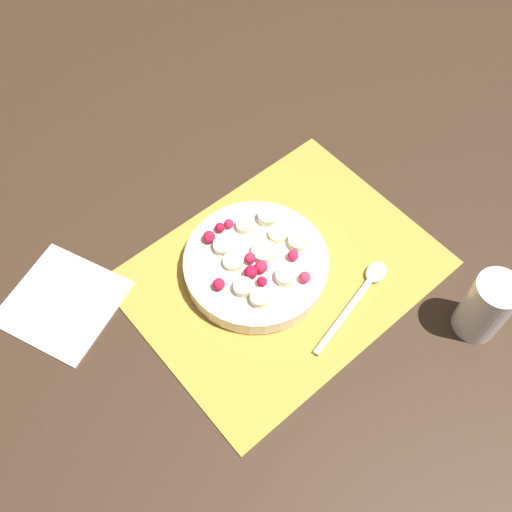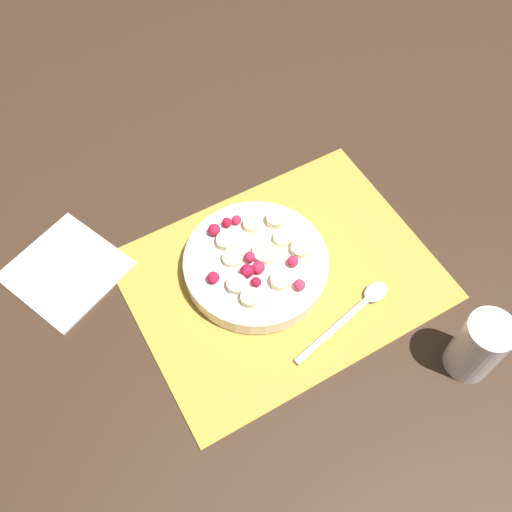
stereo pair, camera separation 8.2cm
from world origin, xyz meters
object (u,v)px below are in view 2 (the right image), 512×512
object	(u,v)px
fruit_bowl	(256,263)
drinking_glass	(478,346)
spoon	(361,306)
napkin	(66,270)

from	to	relation	value
fruit_bowl	drinking_glass	bearing A→B (deg)	-56.34
spoon	drinking_glass	distance (m)	0.17
fruit_bowl	drinking_glass	size ratio (longest dim) A/B	1.94
drinking_glass	spoon	bearing A→B (deg)	119.46
drinking_glass	napkin	size ratio (longest dim) A/B	0.56
fruit_bowl	napkin	world-z (taller)	fruit_bowl
spoon	drinking_glass	world-z (taller)	drinking_glass
spoon	drinking_glass	size ratio (longest dim) A/B	1.64
spoon	napkin	bearing A→B (deg)	129.72
napkin	spoon	bearing A→B (deg)	-37.84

